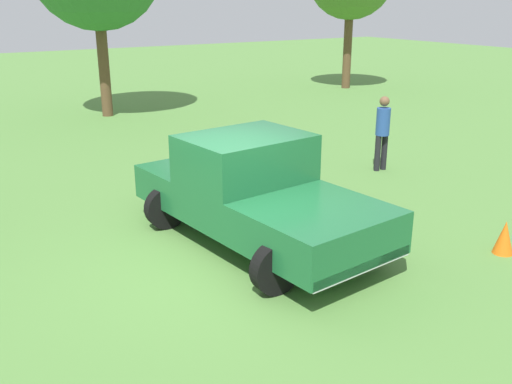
# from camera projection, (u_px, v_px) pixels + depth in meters

# --- Properties ---
(ground_plane) EXTENTS (80.00, 80.00, 0.00)m
(ground_plane) POSITION_uv_depth(u_px,v_px,m) (222.00, 260.00, 8.97)
(ground_plane) COLOR #54843D
(pickup_truck) EXTENTS (2.72, 4.91, 1.80)m
(pickup_truck) POSITION_uv_depth(u_px,v_px,m) (251.00, 189.00, 9.38)
(pickup_truck) COLOR black
(pickup_truck) RESTS_ON ground_plane
(person_bystander) EXTENTS (0.34, 0.34, 1.76)m
(person_bystander) POSITION_uv_depth(u_px,v_px,m) (383.00, 129.00, 13.34)
(person_bystander) COLOR black
(person_bystander) RESTS_ON ground_plane
(traffic_cone) EXTENTS (0.32, 0.32, 0.55)m
(traffic_cone) POSITION_uv_depth(u_px,v_px,m) (504.00, 237.00, 9.11)
(traffic_cone) COLOR orange
(traffic_cone) RESTS_ON ground_plane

